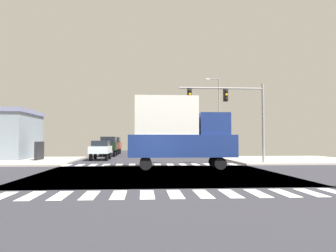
{
  "coord_description": "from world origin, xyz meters",
  "views": [
    {
      "loc": [
        -0.9,
        -19.37,
        1.92
      ],
      "look_at": [
        0.8,
        3.55,
        2.89
      ],
      "focal_mm": 36.13,
      "sensor_mm": 36.0,
      "label": 1
    }
  ],
  "objects": [
    {
      "name": "sidewalk_corner_ne",
      "position": [
        13.0,
        12.0,
        0.07
      ],
      "size": [
        12.0,
        12.0,
        0.14
      ],
      "color": "#B2ADA3",
      "rests_on": "ground"
    },
    {
      "name": "crosswalk_far",
      "position": [
        -0.25,
        7.3,
        0.0
      ],
      "size": [
        13.5,
        2.0,
        0.01
      ],
      "color": "white",
      "rests_on": "ground"
    },
    {
      "name": "sidewalk_corner_nw",
      "position": [
        -13.0,
        12.0,
        0.07
      ],
      "size": [
        12.0,
        12.0,
        0.14
      ],
      "color": "#AEA79E",
      "rests_on": "ground"
    },
    {
      "name": "sedan_inner_3",
      "position": [
        -5.0,
        13.9,
        1.12
      ],
      "size": [
        1.8,
        4.3,
        1.88
      ],
      "rotation": [
        0.0,
        0.0,
        3.14
      ],
      "color": "black",
      "rests_on": "ground"
    },
    {
      "name": "box_truck_outer_3",
      "position": [
        1.5,
        3.5,
        2.56
      ],
      "size": [
        7.2,
        2.4,
        4.85
      ],
      "rotation": [
        0.0,
        0.0,
        4.71
      ],
      "color": "black",
      "rests_on": "ground"
    },
    {
      "name": "sedan_nearside_1",
      "position": [
        -2.0,
        40.75,
        1.12
      ],
      "size": [
        1.8,
        4.3,
        1.88
      ],
      "rotation": [
        0.0,
        0.0,
        3.14
      ],
      "color": "black",
      "rests_on": "ground"
    },
    {
      "name": "ground",
      "position": [
        0.0,
        0.0,
        -0.03
      ],
      "size": [
        90.0,
        90.0,
        0.05
      ],
      "color": "#2E2E36"
    },
    {
      "name": "suv_queued_1",
      "position": [
        -5.0,
        21.88,
        1.39
      ],
      "size": [
        1.96,
        4.6,
        2.34
      ],
      "rotation": [
        0.0,
        0.0,
        3.14
      ],
      "color": "black",
      "rests_on": "ground"
    },
    {
      "name": "traffic_signal_mast",
      "position": [
        6.06,
        7.03,
        4.79
      ],
      "size": [
        6.87,
        0.55,
        6.47
      ],
      "color": "gray",
      "rests_on": "ground"
    },
    {
      "name": "street_lamp",
      "position": [
        7.85,
        19.77,
        5.44
      ],
      "size": [
        1.78,
        0.32,
        9.26
      ],
      "color": "gray",
      "rests_on": "ground"
    },
    {
      "name": "crosswalk_near",
      "position": [
        -0.25,
        -7.3,
        0.0
      ],
      "size": [
        13.5,
        2.0,
        0.01
      ],
      "color": "white",
      "rests_on": "ground"
    },
    {
      "name": "suv_leading_2",
      "position": [
        -5.0,
        28.23,
        1.39
      ],
      "size": [
        1.96,
        4.6,
        2.34
      ],
      "rotation": [
        0.0,
        0.0,
        3.14
      ],
      "color": "black",
      "rests_on": "ground"
    }
  ]
}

